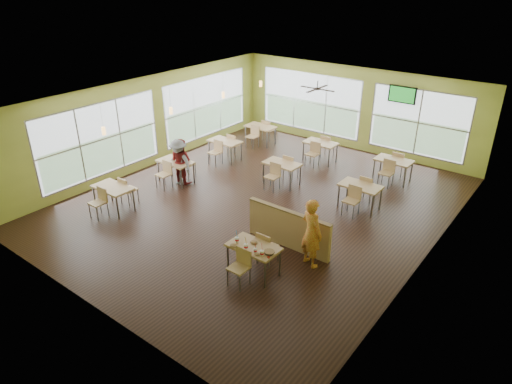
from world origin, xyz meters
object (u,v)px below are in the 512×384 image
main_table (254,250)px  half_wall_divider (289,229)px  man_plaid (311,233)px  food_basket (269,252)px

main_table → half_wall_divider: (0.00, 1.45, -0.11)m
man_plaid → main_table: bearing=71.9°
main_table → food_basket: bearing=-3.8°
half_wall_divider → man_plaid: size_ratio=1.37×
main_table → man_plaid: size_ratio=0.87×
half_wall_divider → man_plaid: bearing=-21.1°
main_table → man_plaid: 1.43m
man_plaid → half_wall_divider: bearing=-2.0°
main_table → food_basket: main_table is taller
main_table → man_plaid: bearing=52.7°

